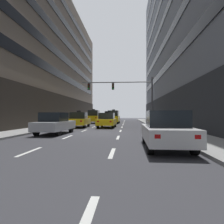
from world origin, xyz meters
name	(u,v)px	position (x,y,z in m)	size (l,w,h in m)	color
ground_plane	(99,133)	(0.00, 0.00, 0.00)	(120.00, 120.00, 0.00)	#38383D
sidewalk_left	(23,131)	(-6.37, 0.00, 0.07)	(2.74, 80.00, 0.14)	gray
sidewalk_right	(180,133)	(6.37, 0.00, 0.07)	(2.74, 80.00, 0.14)	gray
lane_stripe_l1_s2	(30,152)	(-1.67, -8.00, 0.00)	(0.16, 2.00, 0.01)	silver
lane_stripe_l1_s3	(68,137)	(-1.67, -3.00, 0.00)	(0.16, 2.00, 0.01)	silver
lane_stripe_l1_s4	(84,131)	(-1.67, 2.00, 0.00)	(0.16, 2.00, 0.01)	silver
lane_stripe_l1_s5	(94,127)	(-1.67, 7.00, 0.00)	(0.16, 2.00, 0.01)	silver
lane_stripe_l1_s6	(100,125)	(-1.67, 12.00, 0.00)	(0.16, 2.00, 0.01)	silver
lane_stripe_l1_s7	(104,123)	(-1.67, 17.00, 0.00)	(0.16, 2.00, 0.01)	silver
lane_stripe_l1_s8	(107,122)	(-1.67, 22.00, 0.00)	(0.16, 2.00, 0.01)	silver
lane_stripe_l1_s9	(109,121)	(-1.67, 27.00, 0.00)	(0.16, 2.00, 0.01)	silver
lane_stripe_l1_s10	(111,120)	(-1.67, 32.00, 0.00)	(0.16, 2.00, 0.01)	silver
lane_stripe_l2_s2	(112,153)	(1.67, -8.00, 0.00)	(0.16, 2.00, 0.01)	silver
lane_stripe_l2_s3	(118,137)	(1.67, -3.00, 0.00)	(0.16, 2.00, 0.01)	silver
lane_stripe_l2_s4	(121,131)	(1.67, 2.00, 0.00)	(0.16, 2.00, 0.01)	silver
lane_stripe_l2_s5	(122,127)	(1.67, 7.00, 0.00)	(0.16, 2.00, 0.01)	silver
lane_stripe_l2_s6	(123,125)	(1.67, 12.00, 0.00)	(0.16, 2.00, 0.01)	silver
lane_stripe_l2_s7	(124,123)	(1.67, 17.00, 0.00)	(0.16, 2.00, 0.01)	silver
lane_stripe_l2_s8	(124,122)	(1.67, 22.00, 0.00)	(0.16, 2.00, 0.01)	silver
lane_stripe_l2_s9	(124,121)	(1.67, 27.00, 0.00)	(0.16, 2.00, 0.01)	silver
lane_stripe_l2_s10	(125,120)	(1.67, 32.00, 0.00)	(0.16, 2.00, 0.01)	silver
taxi_driving_0	(79,120)	(-3.20, 6.22, 0.85)	(2.09, 4.67, 1.91)	black
taxi_driving_1	(107,120)	(0.00, 6.11, 0.82)	(1.96, 4.47, 1.84)	black
taxi_driving_2	(114,117)	(0.08, 15.80, 1.04)	(1.96, 4.39, 2.27)	black
taxi_driving_3	(94,117)	(-3.28, 16.52, 1.08)	(1.98, 4.51, 2.34)	black
car_driving_4	(55,123)	(-3.20, -1.23, 0.81)	(2.01, 4.43, 1.64)	black
car_parked_0	(166,130)	(3.94, -6.84, 0.82)	(1.92, 4.45, 1.66)	black
traffic_signal_0	(126,91)	(2.17, 9.08, 4.40)	(9.05, 0.35, 6.02)	#4C4C51
pedestrian_0	(152,118)	(5.66, 10.88, 1.02)	(0.49, 0.33, 1.54)	brown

